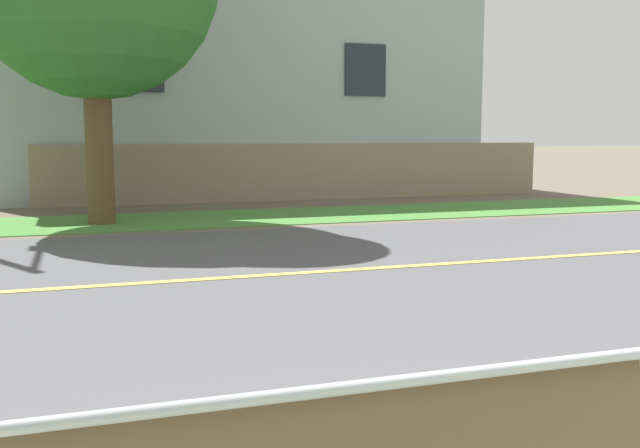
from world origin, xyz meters
TOP-DOWN VIEW (x-y plane):
  - ground_plane at (0.00, 8.00)m, footprint 140.00×140.00m
  - curb_edge at (0.00, 2.35)m, footprint 44.00×0.30m
  - street_asphalt at (0.00, 6.50)m, footprint 52.00×8.00m
  - road_centre_line at (0.00, 6.50)m, footprint 48.00×0.14m
  - far_verge_grass at (0.00, 12.28)m, footprint 48.00×2.80m
  - garden_wall at (3.52, 15.72)m, footprint 13.00×0.36m
  - house_across_street at (2.25, 18.92)m, footprint 13.38×6.91m

SIDE VIEW (x-z plane):
  - ground_plane at x=0.00m, z-range 0.00..0.00m
  - street_asphalt at x=0.00m, z-range 0.00..0.01m
  - far_verge_grass at x=0.00m, z-range 0.00..0.02m
  - road_centre_line at x=0.00m, z-range 0.01..0.01m
  - curb_edge at x=0.00m, z-range 0.00..0.11m
  - garden_wall at x=3.52m, z-range 0.00..1.40m
  - house_across_street at x=2.25m, z-range 0.04..6.55m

